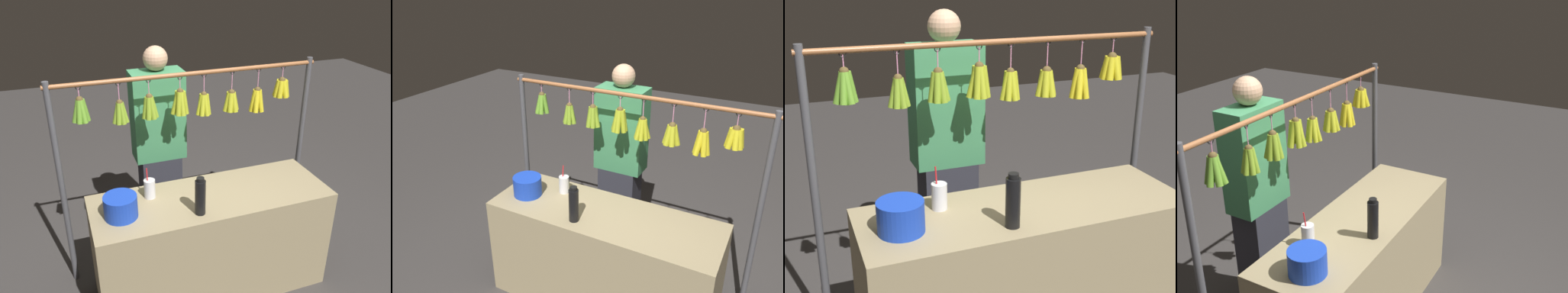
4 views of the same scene
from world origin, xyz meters
TOP-DOWN VIEW (x-y plane):
  - market_counter at (0.00, 0.00)m, footprint 1.71×0.59m
  - display_rack at (-0.02, -0.43)m, footprint 2.05×0.14m
  - water_bottle at (0.15, 0.18)m, footprint 0.07×0.07m
  - blue_bucket at (0.65, 0.04)m, footprint 0.22×0.22m
  - drink_cup at (0.42, -0.13)m, footprint 0.08×0.08m
  - vendor_person at (0.19, -0.71)m, footprint 0.42×0.23m

SIDE VIEW (x-z plane):
  - market_counter at x=0.00m, z-range 0.00..0.82m
  - vendor_person at x=0.19m, z-range -0.01..1.75m
  - drink_cup at x=0.42m, z-range 0.78..1.01m
  - blue_bucket at x=0.65m, z-range 0.82..0.98m
  - water_bottle at x=0.15m, z-range 0.82..1.09m
  - display_rack at x=-0.02m, z-range 0.42..2.06m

